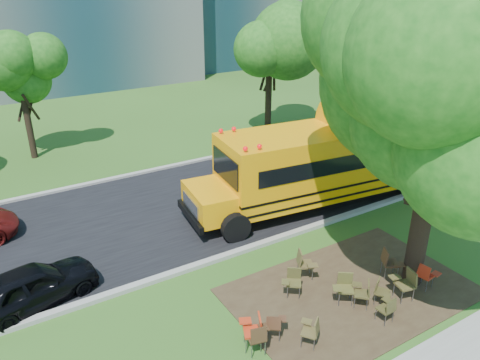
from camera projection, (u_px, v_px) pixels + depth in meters
ground at (313, 294)px, 13.70m from camera, size 160.00×160.00×0.00m
dirt_patch at (351, 292)px, 13.78m from camera, size 7.00×4.50×0.03m
asphalt_road at (204, 202)px, 19.15m from camera, size 80.00×8.00×0.04m
kerb_near at (257, 245)px, 16.01m from camera, size 80.00×0.25×0.14m
kerb_far at (164, 168)px, 22.32m from camera, size 80.00×0.25×0.14m
bg_tree_2 at (19, 74)px, 22.07m from camera, size 4.80×4.80×6.62m
bg_tree_3 at (270, 42)px, 26.37m from camera, size 5.60×5.60×7.84m
bg_tree_4 at (382, 46)px, 29.68m from camera, size 5.00×5.00×6.85m
main_tree at (446, 84)px, 11.78m from camera, size 7.20×7.20×9.66m
school_bus at (354, 155)px, 19.00m from camera, size 13.14×4.25×3.16m
chair_0 at (258, 336)px, 11.36m from camera, size 0.67×0.52×0.89m
chair_1 at (275, 324)px, 11.82m from camera, size 0.68×0.54×0.80m
chair_2 at (312, 329)px, 11.61m from camera, size 0.56×0.70×0.83m
chair_3 at (344, 285)px, 13.16m from camera, size 0.79×0.62×0.92m
chair_4 at (388, 307)px, 12.40m from camera, size 0.53×0.50×0.81m
chair_5 at (381, 290)px, 13.07m from camera, size 0.55×0.67×0.81m
chair_6 at (406, 281)px, 13.26m from camera, size 0.57×0.73×0.97m
chair_7 at (426, 274)px, 13.72m from camera, size 0.58×0.57×0.86m
chair_8 at (255, 328)px, 11.55m from camera, size 0.62×0.78×0.96m
chair_9 at (293, 279)px, 13.46m from camera, size 0.74×0.59×0.87m
chair_10 at (304, 262)px, 14.16m from camera, size 0.62×0.79×0.96m
chair_11 at (364, 291)px, 12.98m from camera, size 0.59×0.74×0.86m
chair_12 at (389, 261)px, 14.21m from camera, size 0.65×0.82×0.97m
black_car at (33, 286)px, 13.08m from camera, size 3.81×2.20×1.22m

